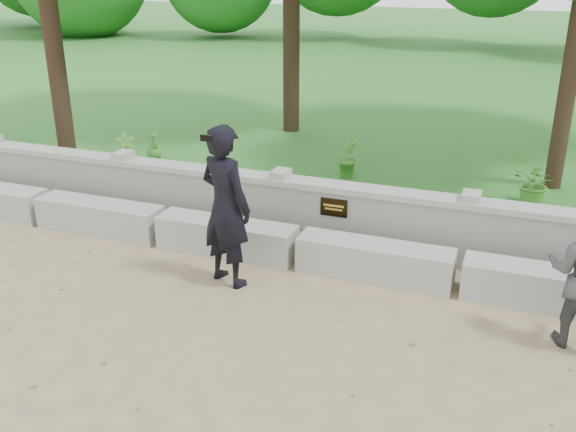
# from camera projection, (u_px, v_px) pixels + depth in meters

# --- Properties ---
(ground) EXTENTS (80.00, 80.00, 0.00)m
(ground) POSITION_uv_depth(u_px,v_px,m) (234.00, 341.00, 6.57)
(ground) COLOR #9E8760
(ground) RESTS_ON ground
(lawn) EXTENTS (40.00, 22.00, 0.25)m
(lawn) POSITION_uv_depth(u_px,v_px,m) (440.00, 89.00, 18.66)
(lawn) COLOR #24601F
(lawn) RESTS_ON ground
(concrete_bench) EXTENTS (11.90, 0.45, 0.45)m
(concrete_bench) POSITION_uv_depth(u_px,v_px,m) (297.00, 248.00, 8.13)
(concrete_bench) COLOR #A5A39C
(concrete_bench) RESTS_ON ground
(parapet_wall) EXTENTS (12.50, 0.35, 0.90)m
(parapet_wall) POSITION_uv_depth(u_px,v_px,m) (315.00, 212.00, 8.65)
(parapet_wall) COLOR #9B9992
(parapet_wall) RESTS_ON ground
(man_main) EXTENTS (0.83, 0.76, 1.95)m
(man_main) POSITION_uv_depth(u_px,v_px,m) (226.00, 206.00, 7.43)
(man_main) COLOR black
(man_main) RESTS_ON ground
(shrub_a) EXTENTS (0.41, 0.44, 0.69)m
(shrub_a) POSITION_uv_depth(u_px,v_px,m) (127.00, 152.00, 10.88)
(shrub_a) COLOR #44852D
(shrub_a) RESTS_ON lawn
(shrub_b) EXTENTS (0.37, 0.42, 0.68)m
(shrub_b) POSITION_uv_depth(u_px,v_px,m) (347.00, 157.00, 10.65)
(shrub_b) COLOR #44852D
(shrub_b) RESTS_ON lawn
(shrub_c) EXTENTS (0.80, 0.80, 0.67)m
(shrub_c) POSITION_uv_depth(u_px,v_px,m) (533.00, 183.00, 9.38)
(shrub_c) COLOR #44852D
(shrub_c) RESTS_ON lawn
(shrub_d) EXTENTS (0.39, 0.39, 0.52)m
(shrub_d) POSITION_uv_depth(u_px,v_px,m) (154.00, 145.00, 11.61)
(shrub_d) COLOR #44852D
(shrub_d) RESTS_ON lawn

